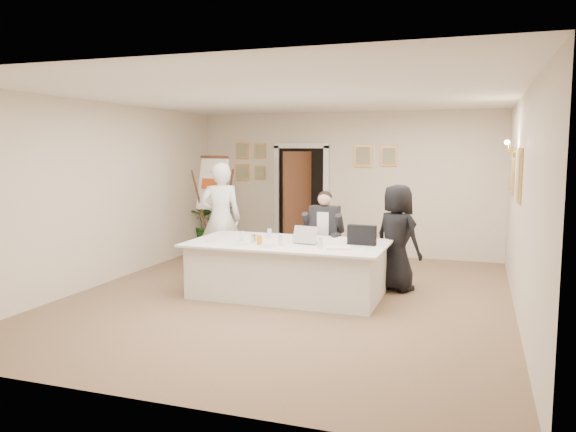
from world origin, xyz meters
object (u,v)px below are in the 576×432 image
(potted_palm, at_px, (211,222))
(steel_jug, at_px, (254,239))
(standing_man, at_px, (221,219))
(laptop, at_px, (308,233))
(seated_man, at_px, (324,236))
(flip_chart, at_px, (217,214))
(standing_woman, at_px, (397,238))
(paper_stack, at_px, (339,248))
(laptop_bag, at_px, (362,235))
(oj_glass, at_px, (260,240))
(conference_table, at_px, (288,269))

(potted_palm, bearing_deg, steel_jug, -54.93)
(standing_man, bearing_deg, steel_jug, 105.76)
(laptop, bearing_deg, standing_man, 162.17)
(seated_man, relative_size, standing_man, 0.78)
(flip_chart, bearing_deg, standing_man, -60.40)
(seated_man, height_order, flip_chart, flip_chart)
(steel_jug, bearing_deg, standing_woman, 28.84)
(seated_man, relative_size, steel_jug, 13.19)
(paper_stack, bearing_deg, standing_man, 150.97)
(laptop, height_order, laptop_bag, laptop)
(seated_man, relative_size, paper_stack, 4.69)
(standing_man, distance_m, potted_palm, 2.48)
(flip_chart, height_order, laptop_bag, flip_chart)
(laptop, distance_m, oj_glass, 0.69)
(standing_woman, bearing_deg, steel_jug, 60.85)
(flip_chart, height_order, oj_glass, flip_chart)
(seated_man, xyz_separation_m, paper_stack, (0.57, -1.34, 0.06))
(flip_chart, xyz_separation_m, laptop, (2.32, -1.88, 0.03))
(oj_glass, bearing_deg, standing_woman, 34.50)
(seated_man, height_order, laptop_bag, seated_man)
(laptop_bag, bearing_deg, steel_jug, -163.60)
(potted_palm, height_order, paper_stack, potted_palm)
(standing_man, bearing_deg, laptop, 125.06)
(standing_man, distance_m, laptop, 2.06)
(flip_chart, relative_size, standing_man, 1.03)
(flip_chart, height_order, steel_jug, flip_chart)
(laptop, bearing_deg, paper_stack, -20.47)
(seated_man, height_order, standing_woman, standing_woman)
(conference_table, bearing_deg, laptop_bag, 6.38)
(flip_chart, relative_size, potted_palm, 1.73)
(steel_jug, bearing_deg, paper_stack, -4.34)
(potted_palm, xyz_separation_m, laptop_bag, (3.80, -3.00, 0.36))
(laptop_bag, bearing_deg, oj_glass, -156.16)
(standing_man, bearing_deg, flip_chart, -86.92)
(standing_woman, xyz_separation_m, oj_glass, (-1.71, -1.18, 0.05))
(seated_man, xyz_separation_m, standing_woman, (1.17, -0.22, 0.06))
(standing_man, xyz_separation_m, paper_stack, (2.34, -1.30, -0.14))
(steel_jug, bearing_deg, oj_glass, -47.49)
(potted_palm, height_order, laptop, potted_palm)
(steel_jug, bearing_deg, standing_man, 132.28)
(potted_palm, relative_size, paper_stack, 3.60)
(potted_palm, bearing_deg, seated_man, -34.62)
(seated_man, distance_m, flip_chart, 2.44)
(conference_table, relative_size, oj_glass, 21.46)
(oj_glass, bearing_deg, flip_chart, 127.74)
(flip_chart, height_order, potted_palm, flip_chart)
(laptop_bag, relative_size, steel_jug, 3.56)
(standing_woman, height_order, steel_jug, standing_woman)
(laptop, height_order, oj_glass, laptop)
(potted_palm, xyz_separation_m, laptop, (3.05, -3.10, 0.36))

